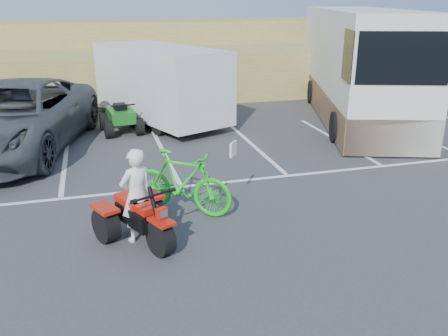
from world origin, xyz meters
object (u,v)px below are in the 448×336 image
object	(u,v)px
rider	(137,195)
grey_pickup	(15,117)
red_trike_atv	(144,242)
cargo_trailer	(160,82)
rv_motorhome	(356,71)
green_dirt_bike	(182,182)
quad_atv_blue	(38,141)
quad_atv_green	(122,132)

from	to	relation	value
rider	grey_pickup	bearing A→B (deg)	-91.24
rider	red_trike_atv	bearing A→B (deg)	90.00
cargo_trailer	rv_motorhome	world-z (taller)	rv_motorhome
red_trike_atv	green_dirt_bike	size ratio (longest dim) A/B	0.77
cargo_trailer	red_trike_atv	bearing A→B (deg)	-123.34
rider	rv_motorhome	bearing A→B (deg)	-163.60
cargo_trailer	quad_atv_blue	distance (m)	4.50
green_dirt_bike	cargo_trailer	distance (m)	7.68
quad_atv_green	rider	bearing A→B (deg)	-97.48
green_dirt_bike	quad_atv_blue	size ratio (longest dim) A/B	1.47
rider	quad_atv_blue	bearing A→B (deg)	-96.84
green_dirt_bike	quad_atv_green	bearing A→B (deg)	44.10
rider	green_dirt_bike	distance (m)	1.39
rider	grey_pickup	xyz separation A→B (m)	(-2.80, 6.38, 0.11)
cargo_trailer	grey_pickup	bearing A→B (deg)	-176.80
cargo_trailer	quad_atv_green	world-z (taller)	cargo_trailer
red_trike_atv	quad_atv_green	distance (m)	7.71
green_dirt_bike	quad_atv_green	size ratio (longest dim) A/B	1.36
rider	cargo_trailer	distance (m)	8.74
rv_motorhome	cargo_trailer	bearing A→B (deg)	-168.17
green_dirt_bike	quad_atv_green	world-z (taller)	green_dirt_bike
rv_motorhome	quad_atv_blue	xyz separation A→B (m)	(-11.20, -0.51, -1.63)
quad_atv_green	cargo_trailer	bearing A→B (deg)	28.27
red_trike_atv	rv_motorhome	bearing A→B (deg)	17.10
rider	quad_atv_blue	size ratio (longest dim) A/B	1.17
rider	green_dirt_bike	bearing A→B (deg)	-160.91
red_trike_atv	quad_atv_blue	distance (m)	7.79
red_trike_atv	grey_pickup	xyz separation A→B (m)	(-2.87, 6.51, 0.98)
green_dirt_bike	rv_motorhome	size ratio (longest dim) A/B	0.20
grey_pickup	rider	bearing A→B (deg)	-51.11
rv_motorhome	quad_atv_green	world-z (taller)	rv_motorhome
green_dirt_bike	grey_pickup	bearing A→B (deg)	72.39
red_trike_atv	cargo_trailer	distance (m)	8.96
red_trike_atv	rider	world-z (taller)	rider
cargo_trailer	green_dirt_bike	bearing A→B (deg)	-118.01
rider	rv_motorhome	distance (m)	11.78
quad_atv_green	rv_motorhome	bearing A→B (deg)	-4.51
grey_pickup	quad_atv_blue	size ratio (longest dim) A/B	4.71
quad_atv_green	green_dirt_bike	bearing A→B (deg)	-89.18
cargo_trailer	rv_motorhome	distance (m)	7.19
red_trike_atv	rv_motorhome	world-z (taller)	rv_motorhome
green_dirt_bike	grey_pickup	distance (m)	6.62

